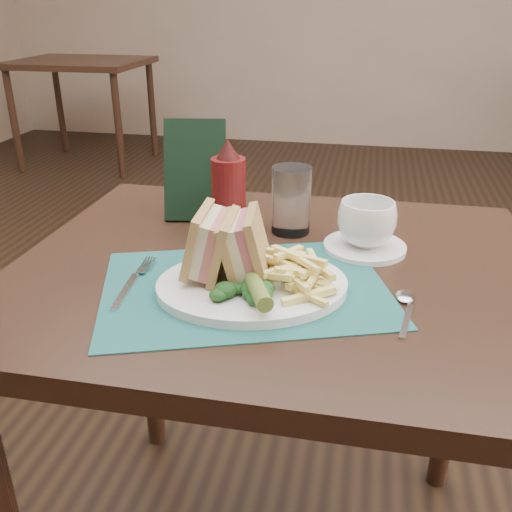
{
  "coord_description": "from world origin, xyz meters",
  "views": [
    {
      "loc": [
        0.14,
        -1.38,
        1.18
      ],
      "look_at": [
        -0.02,
        -0.58,
        0.8
      ],
      "focal_mm": 40.0,
      "sensor_mm": 36.0,
      "label": 1
    }
  ],
  "objects_px": {
    "table_bg_left": "(86,113)",
    "drinking_glass": "(291,200)",
    "ketchup_bottle": "(229,188)",
    "coffee_cup": "(367,223)",
    "table_main": "(273,431)",
    "plate": "(252,285)",
    "placemat": "(245,288)",
    "sandwich_half_a": "(197,242)",
    "saucer": "(365,247)",
    "check_presenter": "(195,170)",
    "sandwich_half_b": "(231,245)"
  },
  "relations": [
    {
      "from": "sandwich_half_a",
      "to": "sandwich_half_b",
      "type": "xyz_separation_m",
      "value": [
        0.05,
        0.0,
        -0.0
      ]
    },
    {
      "from": "table_bg_left",
      "to": "plate",
      "type": "height_order",
      "value": "plate"
    },
    {
      "from": "saucer",
      "to": "table_bg_left",
      "type": "bearing_deg",
      "value": 125.23
    },
    {
      "from": "coffee_cup",
      "to": "saucer",
      "type": "bearing_deg",
      "value": 0.0
    },
    {
      "from": "sandwich_half_a",
      "to": "saucer",
      "type": "height_order",
      "value": "sandwich_half_a"
    },
    {
      "from": "sandwich_half_a",
      "to": "coffee_cup",
      "type": "bearing_deg",
      "value": 32.66
    },
    {
      "from": "saucer",
      "to": "drinking_glass",
      "type": "height_order",
      "value": "drinking_glass"
    },
    {
      "from": "ketchup_bottle",
      "to": "coffee_cup",
      "type": "bearing_deg",
      "value": -5.3
    },
    {
      "from": "table_bg_left",
      "to": "coffee_cup",
      "type": "bearing_deg",
      "value": -54.77
    },
    {
      "from": "table_bg_left",
      "to": "ketchup_bottle",
      "type": "distance_m",
      "value": 3.46
    },
    {
      "from": "placemat",
      "to": "plate",
      "type": "xyz_separation_m",
      "value": [
        0.01,
        -0.01,
        0.01
      ]
    },
    {
      "from": "placemat",
      "to": "coffee_cup",
      "type": "relative_size",
      "value": 4.25
    },
    {
      "from": "table_bg_left",
      "to": "drinking_glass",
      "type": "distance_m",
      "value": 3.49
    },
    {
      "from": "placemat",
      "to": "sandwich_half_a",
      "type": "bearing_deg",
      "value": 178.23
    },
    {
      "from": "coffee_cup",
      "to": "table_bg_left",
      "type": "bearing_deg",
      "value": 125.23
    },
    {
      "from": "table_main",
      "to": "plate",
      "type": "height_order",
      "value": "plate"
    },
    {
      "from": "sandwich_half_a",
      "to": "drinking_glass",
      "type": "bearing_deg",
      "value": 62.0
    },
    {
      "from": "sandwich_half_a",
      "to": "coffee_cup",
      "type": "relative_size",
      "value": 1.06
    },
    {
      "from": "check_presenter",
      "to": "table_main",
      "type": "bearing_deg",
      "value": -54.17
    },
    {
      "from": "plate",
      "to": "placemat",
      "type": "bearing_deg",
      "value": 137.09
    },
    {
      "from": "saucer",
      "to": "ketchup_bottle",
      "type": "xyz_separation_m",
      "value": [
        -0.26,
        0.02,
        0.09
      ]
    },
    {
      "from": "plate",
      "to": "check_presenter",
      "type": "relative_size",
      "value": 1.46
    },
    {
      "from": "drinking_glass",
      "to": "sandwich_half_a",
      "type": "bearing_deg",
      "value": -114.51
    },
    {
      "from": "check_presenter",
      "to": "table_bg_left",
      "type": "bearing_deg",
      "value": 111.37
    },
    {
      "from": "sandwich_half_a",
      "to": "placemat",
      "type": "bearing_deg",
      "value": -5.26
    },
    {
      "from": "sandwich_half_a",
      "to": "sandwich_half_b",
      "type": "distance_m",
      "value": 0.05
    },
    {
      "from": "table_main",
      "to": "coffee_cup",
      "type": "relative_size",
      "value": 8.57
    },
    {
      "from": "plate",
      "to": "table_bg_left",
      "type": "bearing_deg",
      "value": 104.59
    },
    {
      "from": "placemat",
      "to": "drinking_glass",
      "type": "xyz_separation_m",
      "value": [
        0.04,
        0.25,
        0.06
      ]
    },
    {
      "from": "coffee_cup",
      "to": "check_presenter",
      "type": "relative_size",
      "value": 0.51
    },
    {
      "from": "saucer",
      "to": "drinking_glass",
      "type": "relative_size",
      "value": 1.15
    },
    {
      "from": "saucer",
      "to": "coffee_cup",
      "type": "bearing_deg",
      "value": 0.0
    },
    {
      "from": "coffee_cup",
      "to": "drinking_glass",
      "type": "distance_m",
      "value": 0.16
    },
    {
      "from": "sandwich_half_b",
      "to": "coffee_cup",
      "type": "relative_size",
      "value": 1.03
    },
    {
      "from": "table_main",
      "to": "drinking_glass",
      "type": "height_order",
      "value": "drinking_glass"
    },
    {
      "from": "table_bg_left",
      "to": "placemat",
      "type": "bearing_deg",
      "value": -58.83
    },
    {
      "from": "placemat",
      "to": "sandwich_half_a",
      "type": "xyz_separation_m",
      "value": [
        -0.08,
        0.0,
        0.07
      ]
    },
    {
      "from": "coffee_cup",
      "to": "ketchup_bottle",
      "type": "relative_size",
      "value": 0.56
    },
    {
      "from": "table_main",
      "to": "sandwich_half_a",
      "type": "xyz_separation_m",
      "value": [
        -0.11,
        -0.1,
        0.45
      ]
    },
    {
      "from": "table_main",
      "to": "table_bg_left",
      "type": "relative_size",
      "value": 1.0
    },
    {
      "from": "check_presenter",
      "to": "saucer",
      "type": "bearing_deg",
      "value": -26.44
    },
    {
      "from": "sandwich_half_a",
      "to": "drinking_glass",
      "type": "relative_size",
      "value": 0.86
    },
    {
      "from": "plate",
      "to": "coffee_cup",
      "type": "xyz_separation_m",
      "value": [
        0.17,
        0.2,
        0.04
      ]
    },
    {
      "from": "coffee_cup",
      "to": "drinking_glass",
      "type": "relative_size",
      "value": 0.81
    },
    {
      "from": "drinking_glass",
      "to": "ketchup_bottle",
      "type": "bearing_deg",
      "value": -163.21
    },
    {
      "from": "sandwich_half_b",
      "to": "check_presenter",
      "type": "bearing_deg",
      "value": 110.11
    },
    {
      "from": "saucer",
      "to": "ketchup_bottle",
      "type": "relative_size",
      "value": 0.81
    },
    {
      "from": "ketchup_bottle",
      "to": "placemat",
      "type": "bearing_deg",
      "value": -69.94
    },
    {
      "from": "plate",
      "to": "coffee_cup",
      "type": "distance_m",
      "value": 0.26
    },
    {
      "from": "coffee_cup",
      "to": "check_presenter",
      "type": "xyz_separation_m",
      "value": [
        -0.35,
        0.1,
        0.05
      ]
    }
  ]
}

